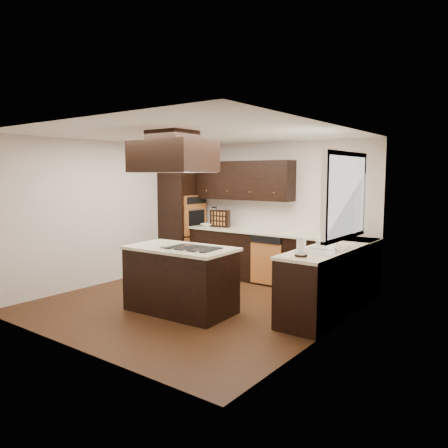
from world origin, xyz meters
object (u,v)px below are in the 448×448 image
Objects in this scene: island at (181,281)px; spice_rack at (220,219)px; range_hood at (172,156)px; oven_column at (182,217)px.

island is 2.45m from spice_rack.
spice_rack is at bearing 110.73° from island.
range_hood is 2.66× the size of spice_rack.
spice_rack is (0.92, 0.05, 0.02)m from oven_column.
island is at bearing 93.81° from range_hood.
oven_column reaches higher than island.
spice_rack is (-0.95, 2.16, 0.64)m from island.
spice_rack is at bearing 112.57° from range_hood.
oven_column is 0.92m from spice_rack.
oven_column is 3.13m from range_hood.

